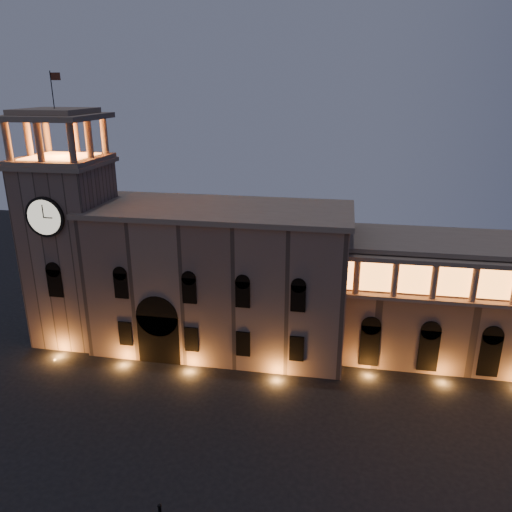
# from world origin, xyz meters

# --- Properties ---
(ground) EXTENTS (160.00, 160.00, 0.00)m
(ground) POSITION_xyz_m (0.00, 0.00, 0.00)
(ground) COLOR black
(ground) RESTS_ON ground
(government_building) EXTENTS (30.80, 12.80, 17.60)m
(government_building) POSITION_xyz_m (-2.08, 21.93, 8.77)
(government_building) COLOR #7D6252
(government_building) RESTS_ON ground
(clock_tower) EXTENTS (9.80, 9.80, 32.40)m
(clock_tower) POSITION_xyz_m (-20.50, 20.98, 12.50)
(clock_tower) COLOR #7D6252
(clock_tower) RESTS_ON ground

